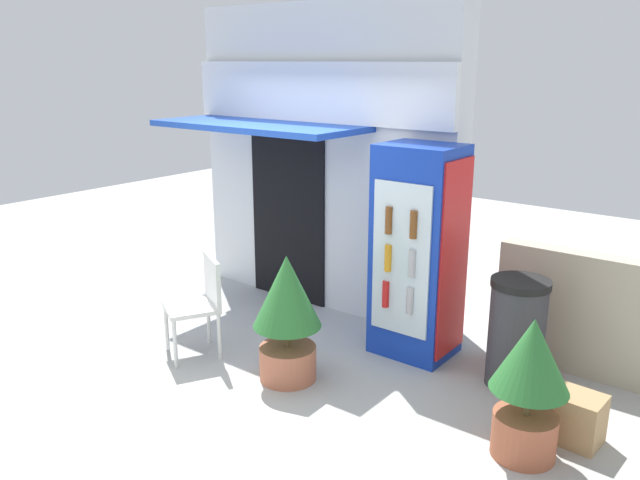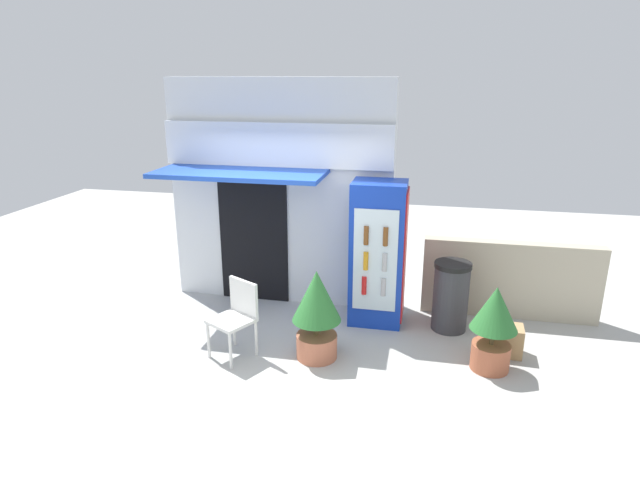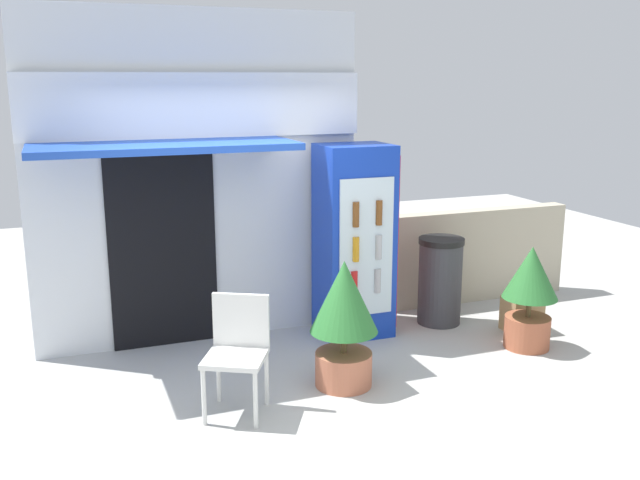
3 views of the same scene
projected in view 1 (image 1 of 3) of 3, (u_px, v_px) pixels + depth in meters
ground at (227, 359)px, 5.82m from camera, size 16.00×16.00×0.00m
storefront_building at (321, 157)px, 6.79m from camera, size 3.20×1.24×3.20m
drink_cooler at (418, 252)px, 5.72m from camera, size 0.72×0.63×1.93m
plastic_chair at (200, 299)px, 5.80m from camera, size 0.61×0.61×0.92m
potted_plant_near_shop at (287, 310)px, 5.30m from camera, size 0.58×0.58×1.10m
potted_plant_curbside at (529, 379)px, 4.25m from camera, size 0.53×0.53×1.01m
trash_bin at (517, 333)px, 5.25m from camera, size 0.48×0.48×0.93m
stone_boundary_wall at (639, 327)px, 5.19m from camera, size 2.36×0.21×1.08m
cardboard_box at (576, 418)px, 4.52m from camera, size 0.37×0.31×0.36m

